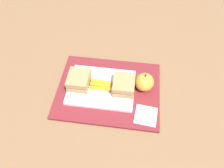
# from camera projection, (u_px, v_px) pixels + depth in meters

# --- Properties ---
(ground_plane) EXTENTS (2.40, 2.40, 0.00)m
(ground_plane) POSITION_uv_depth(u_px,v_px,m) (109.00, 91.00, 0.76)
(ground_plane) COLOR brown
(lunchbag_mat) EXTENTS (0.36, 0.28, 0.01)m
(lunchbag_mat) POSITION_uv_depth(u_px,v_px,m) (109.00, 90.00, 0.75)
(lunchbag_mat) COLOR maroon
(lunchbag_mat) RESTS_ON ground_plane
(food_tray) EXTENTS (0.23, 0.17, 0.01)m
(food_tray) POSITION_uv_depth(u_px,v_px,m) (101.00, 87.00, 0.75)
(food_tray) COLOR white
(food_tray) RESTS_ON lunchbag_mat
(sandwich_half_left) EXTENTS (0.07, 0.08, 0.04)m
(sandwich_half_left) POSITION_uv_depth(u_px,v_px,m) (79.00, 80.00, 0.73)
(sandwich_half_left) COLOR #9E7A4C
(sandwich_half_left) RESTS_ON food_tray
(sandwich_half_right) EXTENTS (0.07, 0.08, 0.04)m
(sandwich_half_right) POSITION_uv_depth(u_px,v_px,m) (124.00, 85.00, 0.72)
(sandwich_half_right) COLOR #9E7A4C
(sandwich_half_right) RESTS_ON food_tray
(carrot_sticks_bundle) EXTENTS (0.08, 0.04, 0.02)m
(carrot_sticks_bundle) POSITION_uv_depth(u_px,v_px,m) (101.00, 85.00, 0.74)
(carrot_sticks_bundle) COLOR orange
(carrot_sticks_bundle) RESTS_ON food_tray
(apple) EXTENTS (0.07, 0.07, 0.08)m
(apple) POSITION_uv_depth(u_px,v_px,m) (144.00, 82.00, 0.73)
(apple) COLOR gold
(apple) RESTS_ON lunchbag_mat
(paper_napkin) EXTENTS (0.08, 0.08, 0.00)m
(paper_napkin) POSITION_uv_depth(u_px,v_px,m) (146.00, 115.00, 0.68)
(paper_napkin) COLOR white
(paper_napkin) RESTS_ON lunchbag_mat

